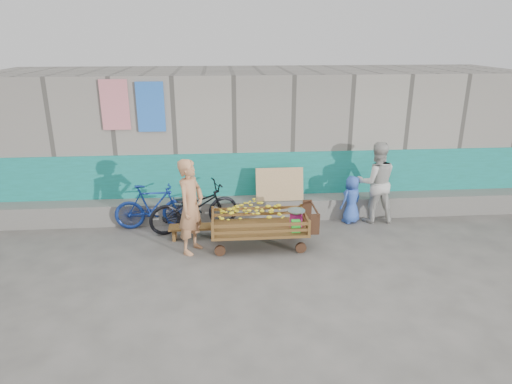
{
  "coord_description": "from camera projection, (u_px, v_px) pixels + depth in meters",
  "views": [
    {
      "loc": [
        -0.95,
        -6.8,
        3.79
      ],
      "look_at": [
        -0.28,
        1.2,
        1.0
      ],
      "focal_mm": 32.0,
      "sensor_mm": 36.0,
      "label": 1
    }
  ],
  "objects": [
    {
      "name": "bicycle_blue",
      "position": [
        153.0,
        207.0,
        9.27
      ],
      "size": [
        1.58,
        0.5,
        0.94
      ],
      "primitive_type": "imported",
      "rotation": [
        0.0,
        0.0,
        1.61
      ],
      "color": "navy",
      "rests_on": "ground"
    },
    {
      "name": "ground",
      "position": [
        279.0,
        270.0,
        7.73
      ],
      "size": [
        80.0,
        80.0,
        0.0
      ],
      "primitive_type": "plane",
      "color": "#4D4C47",
      "rests_on": "ground"
    },
    {
      "name": "bicycle_dark",
      "position": [
        194.0,
        207.0,
        9.19
      ],
      "size": [
        1.96,
        1.22,
        0.97
      ],
      "primitive_type": "imported",
      "rotation": [
        0.0,
        0.0,
        1.91
      ],
      "color": "black",
      "rests_on": "ground"
    },
    {
      "name": "child",
      "position": [
        351.0,
        199.0,
        9.55
      ],
      "size": [
        0.59,
        0.53,
        1.02
      ],
      "primitive_type": "imported",
      "rotation": [
        0.0,
        0.0,
        3.65
      ],
      "color": "blue",
      "rests_on": "ground"
    },
    {
      "name": "building_wall",
      "position": [
        258.0,
        135.0,
        11.06
      ],
      "size": [
        12.0,
        3.5,
        3.0
      ],
      "color": "gray",
      "rests_on": "ground"
    },
    {
      "name": "woman",
      "position": [
        376.0,
        182.0,
        9.51
      ],
      "size": [
        0.86,
        0.68,
        1.72
      ],
      "primitive_type": "imported",
      "rotation": [
        0.0,
        0.0,
        3.1
      ],
      "color": "beige",
      "rests_on": "ground"
    },
    {
      "name": "banana_cart",
      "position": [
        257.0,
        219.0,
        8.41
      ],
      "size": [
        1.94,
        0.89,
        0.83
      ],
      "color": "brown",
      "rests_on": "ground"
    },
    {
      "name": "bench",
      "position": [
        196.0,
        229.0,
        8.89
      ],
      "size": [
        1.03,
        0.31,
        0.26
      ],
      "color": "brown",
      "rests_on": "ground"
    },
    {
      "name": "vendor_man",
      "position": [
        191.0,
        207.0,
        8.14
      ],
      "size": [
        0.66,
        0.76,
        1.75
      ],
      "primitive_type": "imported",
      "rotation": [
        0.0,
        0.0,
        1.1
      ],
      "color": "tan",
      "rests_on": "ground"
    }
  ]
}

